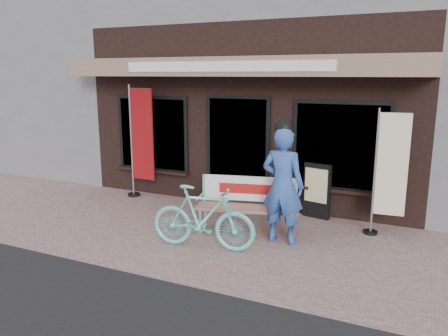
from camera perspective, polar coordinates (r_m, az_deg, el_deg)
The scene contains 9 objects.
ground at distance 7.27m, azimuth -4.49°, elevation -8.97°, with size 70.00×70.00×0.00m, color #A88480.
storefront at distance 11.37m, azimuth 7.92°, elevation 13.95°, with size 7.00×6.77×6.00m.
neighbor_left_near at distance 16.45m, azimuth -21.90°, elevation 13.36°, with size 10.00×7.00×6.40m, color slate.
bench at distance 7.36m, azimuth 3.15°, elevation -4.21°, with size 1.76×0.81×0.93m.
person at distance 6.82m, azimuth 7.69°, elevation -1.98°, with size 0.70×0.48×1.96m.
bicycle at distance 6.66m, azimuth -2.76°, elevation -6.48°, with size 0.46×1.64×0.98m, color #68CBC7.
nobori_red at distance 9.39m, azimuth -10.85°, elevation 3.55°, with size 0.71×0.27×2.41m.
nobori_cream at distance 7.51m, azimuth 20.72°, elevation -0.44°, with size 0.62×0.25×2.10m.
menu_stand at distance 8.22m, azimuth 12.04°, elevation -2.86°, with size 0.52×0.21×1.02m.
Camera 1 is at (3.35, -5.90, 2.62)m, focal length 35.00 mm.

